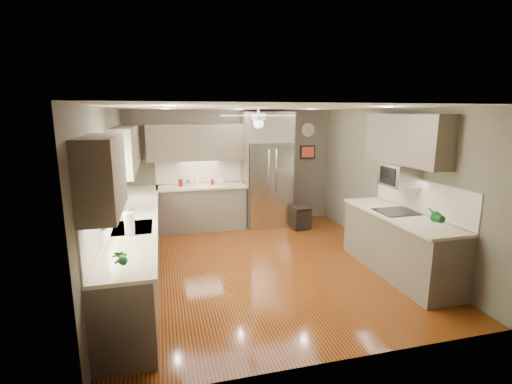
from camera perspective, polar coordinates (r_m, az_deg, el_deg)
name	(u,v)px	position (r m, az deg, el deg)	size (l,w,h in m)	color
floor	(263,265)	(6.15, 1.07, -11.11)	(5.00, 5.00, 0.00)	#461209
ceiling	(264,107)	(5.66, 1.17, 12.87)	(5.00, 5.00, 0.00)	white
wall_back	(233,168)	(8.18, -3.61, 3.78)	(4.50, 4.50, 0.00)	brown
wall_front	(336,242)	(3.52, 12.23, -7.56)	(4.50, 4.50, 0.00)	brown
wall_left	(110,198)	(5.62, -21.57, -0.80)	(5.00, 5.00, 0.00)	brown
wall_right	(390,183)	(6.73, 19.91, 1.32)	(5.00, 5.00, 0.00)	brown
canister_a	(181,182)	(7.80, -11.51, 1.45)	(0.09, 0.09, 0.15)	maroon
canister_b	(188,183)	(7.81, -10.37, 1.43)	(0.08, 0.08, 0.13)	silver
canister_c	(197,181)	(7.83, -9.11, 1.65)	(0.10, 0.10, 0.16)	beige
canister_d	(212,182)	(7.85, -6.73, 1.52)	(0.07, 0.07, 0.11)	maroon
soap_bottle	(123,214)	(5.45, -19.78, -3.24)	(0.10, 0.10, 0.21)	white
potted_plant_left	(119,258)	(3.77, -20.31, -9.50)	(0.15, 0.10, 0.28)	#1A5B23
potted_plant_right	(436,216)	(5.35, 25.95, -3.35)	(0.18, 0.15, 0.34)	#1A5B23
bowl	(221,183)	(7.90, -5.46, 1.37)	(0.21, 0.21, 0.05)	beige
left_run	(136,244)	(5.94, -17.98, -7.57)	(0.65, 4.70, 1.45)	brown
back_run	(202,206)	(7.93, -8.28, -2.22)	(1.85, 0.65, 1.45)	brown
uppers	(209,147)	(6.23, -7.26, 6.91)	(4.50, 4.70, 0.95)	brown
window	(105,183)	(5.07, -22.15, 1.31)	(0.05, 1.12, 0.92)	#BFF2B2
sink	(133,230)	(5.19, -18.43, -5.51)	(0.50, 0.70, 0.32)	silver
refrigerator	(268,171)	(8.02, 1.79, 3.19)	(1.06, 0.75, 2.45)	silver
right_run	(399,242)	(6.10, 21.11, -7.26)	(0.70, 2.20, 1.45)	brown
microwave	(399,175)	(6.12, 21.20, 2.41)	(0.43, 0.55, 0.34)	silver
ceiling_fan	(258,119)	(5.95, 0.37, 11.21)	(1.18, 1.18, 0.32)	white
recessed_lights	(254,108)	(6.04, -0.26, 12.76)	(2.84, 3.14, 0.01)	white
wall_clock	(308,130)	(8.59, 8.04, 9.44)	(0.30, 0.03, 0.30)	white
framed_print	(308,152)	(8.62, 7.96, 6.12)	(0.36, 0.03, 0.30)	black
stool	(300,218)	(7.97, 6.81, -3.95)	(0.40, 0.40, 0.45)	black
paper_towel	(129,224)	(4.83, -18.89, -4.67)	(0.12, 0.12, 0.30)	white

